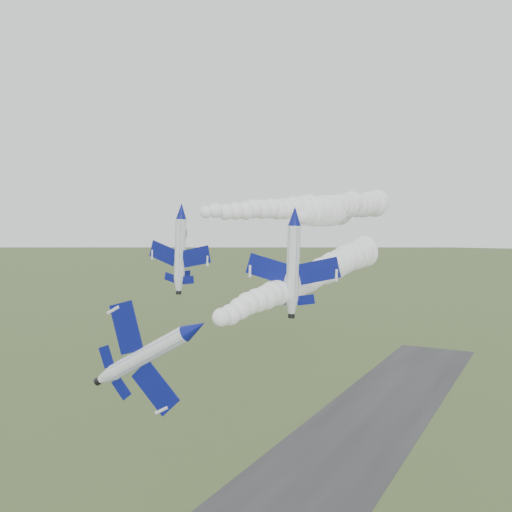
# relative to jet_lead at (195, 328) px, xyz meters

# --- Properties ---
(jet_lead) EXTENTS (5.59, 12.93, 9.35)m
(jet_lead) POSITION_rel_jet_lead_xyz_m (0.00, 0.00, 0.00)
(jet_lead) COLOR white
(smoke_trail_jet_lead) EXTENTS (14.10, 67.25, 5.29)m
(smoke_trail_jet_lead) POSITION_rel_jet_lead_xyz_m (-3.16, 36.55, 1.77)
(smoke_trail_jet_lead) COLOR white
(jet_pair_left) EXTENTS (10.30, 12.33, 3.06)m
(jet_pair_left) POSITION_rel_jet_lead_xyz_m (-17.01, 22.03, 10.68)
(jet_pair_left) COLOR white
(smoke_trail_jet_pair_left) EXTENTS (11.42, 73.99, 5.87)m
(smoke_trail_jet_pair_left) POSITION_rel_jet_lead_xyz_m (-13.92, 61.32, 12.23)
(smoke_trail_jet_pair_left) COLOR white
(jet_pair_right) EXTENTS (11.30, 13.18, 3.30)m
(jet_pair_right) POSITION_rel_jet_lead_xyz_m (-0.02, 21.10, 9.92)
(jet_pair_right) COLOR white
(smoke_trail_jet_pair_right) EXTENTS (23.89, 70.17, 5.71)m
(smoke_trail_jet_pair_right) POSITION_rel_jet_lead_xyz_m (-10.01, 58.43, 10.75)
(smoke_trail_jet_pair_right) COLOR white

